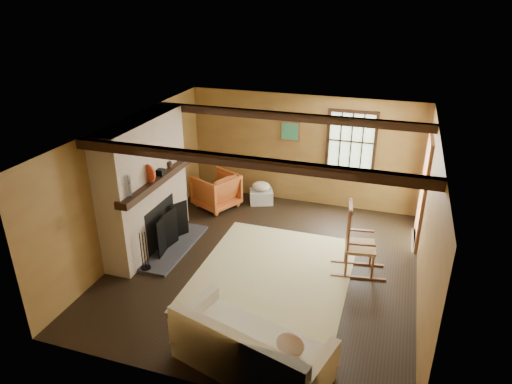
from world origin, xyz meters
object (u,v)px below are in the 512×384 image
at_px(fireplace, 146,191).
at_px(armchair, 216,190).
at_px(laundry_basket, 261,197).
at_px(rocking_chair, 358,244).
at_px(sofa, 250,352).

relative_size(fireplace, armchair, 2.86).
height_order(laundry_basket, armchair, armchair).
distance_m(laundry_basket, armchair, 1.03).
height_order(fireplace, rocking_chair, fireplace).
xyz_separation_m(sofa, laundry_basket, (-1.33, 4.71, -0.13)).
bearing_deg(rocking_chair, fireplace, 86.05).
distance_m(rocking_chair, sofa, 2.82).
bearing_deg(armchair, rocking_chair, 89.18).
xyz_separation_m(fireplace, rocking_chair, (3.72, 0.29, -0.58)).
bearing_deg(laundry_basket, sofa, -74.22).
bearing_deg(laundry_basket, armchair, -151.48).
bearing_deg(rocking_chair, sofa, 151.01).
xyz_separation_m(sofa, armchair, (-2.21, 4.23, 0.10)).
relative_size(fireplace, rocking_chair, 1.93).
height_order(rocking_chair, armchair, rocking_chair).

